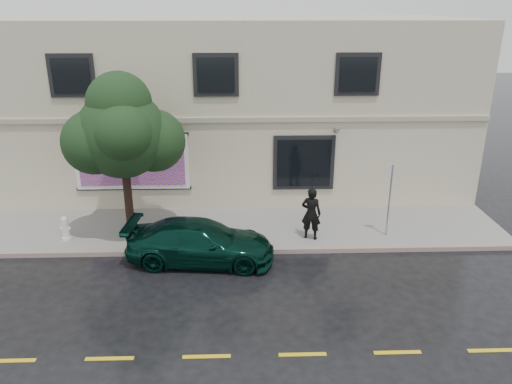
{
  "coord_description": "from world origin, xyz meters",
  "views": [
    {
      "loc": [
        0.83,
        -12.83,
        7.56
      ],
      "look_at": [
        1.31,
        2.2,
        1.85
      ],
      "focal_mm": 35.0,
      "sensor_mm": 36.0,
      "label": 1
    }
  ],
  "objects_px": {
    "pedestrian": "(311,214)",
    "fire_hydrant": "(66,228)",
    "street_tree": "(122,134)",
    "car": "(200,242)"
  },
  "relations": [
    {
      "from": "car",
      "to": "fire_hydrant",
      "type": "bearing_deg",
      "value": 78.91
    },
    {
      "from": "car",
      "to": "fire_hydrant",
      "type": "distance_m",
      "value": 4.78
    },
    {
      "from": "pedestrian",
      "to": "street_tree",
      "type": "bearing_deg",
      "value": 14.3
    },
    {
      "from": "pedestrian",
      "to": "fire_hydrant",
      "type": "relative_size",
      "value": 2.16
    },
    {
      "from": "street_tree",
      "to": "fire_hydrant",
      "type": "bearing_deg",
      "value": -173.69
    },
    {
      "from": "pedestrian",
      "to": "fire_hydrant",
      "type": "bearing_deg",
      "value": 16.94
    },
    {
      "from": "car",
      "to": "street_tree",
      "type": "bearing_deg",
      "value": 62.52
    },
    {
      "from": "pedestrian",
      "to": "fire_hydrant",
      "type": "xyz_separation_m",
      "value": [
        -8.15,
        0.17,
        -0.49
      ]
    },
    {
      "from": "street_tree",
      "to": "car",
      "type": "bearing_deg",
      "value": -33.11
    },
    {
      "from": "pedestrian",
      "to": "street_tree",
      "type": "height_order",
      "value": "street_tree"
    }
  ]
}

